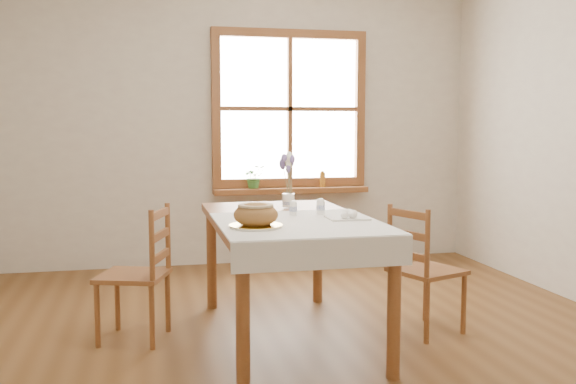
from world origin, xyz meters
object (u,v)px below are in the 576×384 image
at_px(dining_table, 288,231).
at_px(bread_plate, 256,226).
at_px(flower_vase, 288,202).
at_px(chair_right, 427,269).
at_px(chair_left, 133,273).

height_order(dining_table, bread_plate, bread_plate).
xyz_separation_m(dining_table, flower_vase, (0.09, 0.39, 0.13)).
distance_m(chair_right, flower_vase, 0.99).
bearing_deg(chair_left, chair_right, 100.15).
bearing_deg(chair_right, chair_left, 60.91).
bearing_deg(flower_vase, dining_table, -103.06).
bearing_deg(dining_table, chair_left, 169.51).
bearing_deg(dining_table, chair_right, -5.08).
distance_m(chair_left, chair_right, 1.82).
height_order(dining_table, chair_left, chair_left).
relative_size(chair_left, flower_vase, 9.26).
bearing_deg(chair_right, bread_plate, 85.46).
distance_m(chair_left, flower_vase, 1.10).
xyz_separation_m(chair_left, chair_right, (1.80, -0.25, -0.01)).
distance_m(dining_table, bread_plate, 0.51).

